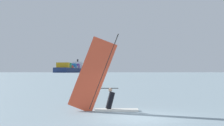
# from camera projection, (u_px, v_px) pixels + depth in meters

# --- Properties ---
(ground_plane) EXTENTS (4000.00, 4000.00, 0.00)m
(ground_plane) POSITION_uv_depth(u_px,v_px,m) (138.00, 117.00, 14.62)
(ground_plane) COLOR gray
(windsurfer) EXTENTS (3.96, 1.03, 4.49)m
(windsurfer) POSITION_uv_depth(u_px,v_px,m) (103.00, 90.00, 17.02)
(windsurfer) COLOR white
(windsurfer) RESTS_ON ground_plane
(cargo_ship) EXTENTS (75.26, 190.86, 32.83)m
(cargo_ship) POSITION_uv_depth(u_px,v_px,m) (71.00, 69.00, 682.21)
(cargo_ship) COLOR navy
(cargo_ship) RESTS_ON ground_plane
(distant_headland) EXTENTS (946.90, 442.24, 40.86)m
(distant_headland) POSITION_uv_depth(u_px,v_px,m) (108.00, 67.00, 1304.91)
(distant_headland) COLOR #60665B
(distant_headland) RESTS_ON ground_plane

